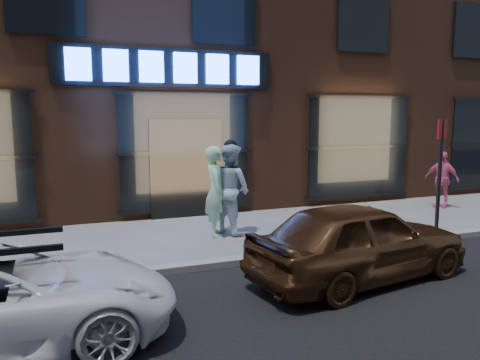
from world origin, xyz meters
The scene contains 8 objects.
ground centered at (0.00, 0.00, 0.00)m, with size 90.00×90.00×0.00m, color slate.
curb centered at (0.00, 0.00, 0.06)m, with size 60.00×0.25×0.12m, color gray.
storefront_building centered at (0.00, 7.99, 5.15)m, with size 30.20×8.28×10.30m.
man_bowtie centered at (0.10, 1.94, 0.94)m, with size 0.68×0.45×1.88m, color #BEFACE.
man_cap centered at (0.47, 2.06, 0.95)m, with size 0.93×0.72×1.91m, color white.
passerby centered at (6.78, 2.63, 0.76)m, with size 0.90×0.37×1.53m, color pink.
gold_sedan centered at (1.33, -1.35, 0.62)m, with size 1.46×3.62×1.23m, color brown.
sign_post centered at (4.22, 0.10, 1.47)m, with size 0.37×0.18×2.43m.
Camera 1 is at (-2.84, -7.13, 2.52)m, focal length 35.00 mm.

